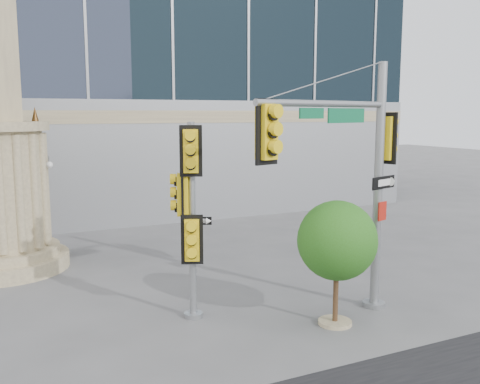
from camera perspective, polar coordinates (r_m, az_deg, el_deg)
name	(u,v)px	position (r m, az deg, el deg)	size (l,w,h in m)	color
ground	(284,334)	(13.64, 4.68, -14.85)	(120.00, 120.00, 0.00)	#545456
main_signal_pole	(353,161)	(13.90, 11.95, 3.22)	(5.06, 1.97, 6.72)	slate
secondary_signal_pole	(190,206)	(13.73, -5.40, -1.45)	(0.88, 0.86, 5.16)	slate
street_tree	(338,244)	(13.75, 10.41, -5.44)	(2.07, 2.02, 3.22)	gray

